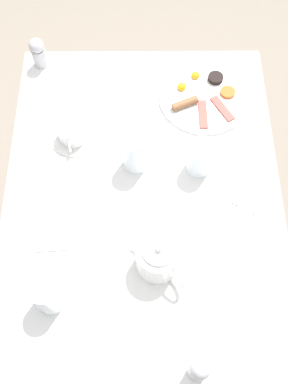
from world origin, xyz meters
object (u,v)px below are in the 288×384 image
(breakfast_plate, at_px, (204,96))
(fork_spare, at_px, (246,279))
(spoon_for_tea, at_px, (251,353))
(knife_by_plate, at_px, (70,88))
(salt_grinder, at_px, (201,370))
(fork_by_plate, at_px, (232,200))
(teacup_with_saucer_left, at_px, (73,133))
(wine_glass_spare, at_px, (49,295))
(teapot_near, at_px, (160,258))
(water_glass_tall, at_px, (201,157))
(napkin_folded, at_px, (54,224))
(pepper_grinder, at_px, (39,52))
(water_glass_short, at_px, (137,152))

(breakfast_plate, bearing_deg, fork_spare, 96.88)
(spoon_for_tea, bearing_deg, knife_by_plate, -58.67)
(salt_grinder, xyz_separation_m, fork_by_plate, (-0.13, -0.47, -0.06))
(teacup_with_saucer_left, relative_size, wine_glass_spare, 1.10)
(breakfast_plate, distance_m, salt_grinder, 0.86)
(fork_by_plate, xyz_separation_m, fork_spare, (-0.01, 0.24, 0.00))
(breakfast_plate, xyz_separation_m, knife_by_plate, (0.45, -0.04, -0.01))
(spoon_for_tea, bearing_deg, salt_grinder, 17.85)
(teacup_with_saucer_left, xyz_separation_m, wine_glass_spare, (0.03, 0.51, 0.04))
(teapot_near, xyz_separation_m, wine_glass_spare, (0.28, 0.10, 0.01))
(water_glass_tall, distance_m, wine_glass_spare, 0.58)
(breakfast_plate, relative_size, teacup_with_saucer_left, 2.09)
(teacup_with_saucer_left, height_order, spoon_for_tea, teacup_with_saucer_left)
(napkin_folded, bearing_deg, pepper_grinder, -81.63)
(breakfast_plate, relative_size, teapot_near, 1.73)
(salt_grinder, height_order, napkin_folded, salt_grinder)
(wine_glass_spare, distance_m, fork_by_plate, 0.59)
(teacup_with_saucer_left, bearing_deg, water_glass_short, 154.56)
(salt_grinder, height_order, knife_by_plate, salt_grinder)
(water_glass_short, height_order, wine_glass_spare, water_glass_short)
(knife_by_plate, bearing_deg, fork_spare, 128.50)
(teacup_with_saucer_left, bearing_deg, wine_glass_spare, 87.20)
(spoon_for_tea, bearing_deg, breakfast_plate, -85.30)
(fork_by_plate, distance_m, knife_by_plate, 0.66)
(spoon_for_tea, bearing_deg, teapot_near, -45.81)
(water_glass_short, distance_m, knife_by_plate, 0.38)
(fork_by_plate, xyz_separation_m, knife_by_plate, (0.51, -0.42, 0.00))
(teacup_with_saucer_left, bearing_deg, salt_grinder, 116.85)
(water_glass_tall, relative_size, knife_by_plate, 0.59)
(breakfast_plate, distance_m, fork_spare, 0.62)
(water_glass_short, xyz_separation_m, salt_grinder, (-0.15, 0.60, -0.01))
(water_glass_tall, height_order, napkin_folded, water_glass_tall)
(breakfast_plate, distance_m, water_glass_short, 0.34)
(salt_grinder, bearing_deg, water_glass_tall, -93.75)
(wine_glass_spare, height_order, knife_by_plate, wine_glass_spare)
(water_glass_short, height_order, fork_spare, water_glass_short)
(water_glass_tall, xyz_separation_m, spoon_for_tea, (-0.10, 0.54, -0.06))
(breakfast_plate, height_order, spoon_for_tea, breakfast_plate)
(water_glass_short, relative_size, wine_glass_spare, 1.05)
(fork_by_plate, relative_size, fork_spare, 0.90)
(teapot_near, relative_size, knife_by_plate, 0.86)
(teapot_near, distance_m, knife_by_plate, 0.68)
(breakfast_plate, bearing_deg, salt_grinder, 85.33)
(teapot_near, xyz_separation_m, water_glass_tall, (-0.13, -0.31, 0.00))
(breakfast_plate, height_order, water_glass_short, water_glass_short)
(fork_spare, bearing_deg, teapot_near, -10.93)
(water_glass_short, bearing_deg, breakfast_plate, -131.32)
(breakfast_plate, relative_size, pepper_grinder, 2.70)
(water_glass_tall, relative_size, pepper_grinder, 1.06)
(water_glass_tall, xyz_separation_m, salt_grinder, (0.04, 0.58, -0.00))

